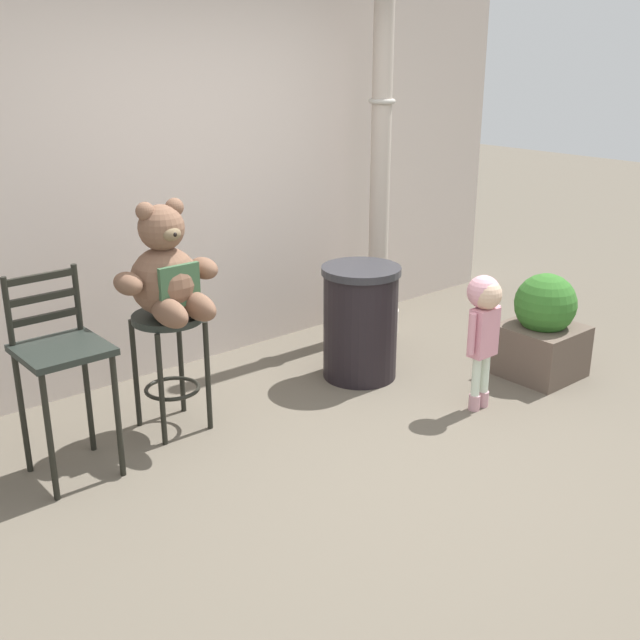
# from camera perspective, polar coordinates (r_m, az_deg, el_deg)

# --- Properties ---
(ground_plane) EXTENTS (24.00, 24.00, 0.00)m
(ground_plane) POSITION_cam_1_polar(r_m,az_deg,el_deg) (4.39, 5.20, -10.24)
(ground_plane) COLOR #5F5749
(building_wall) EXTENTS (6.13, 0.30, 3.80)m
(building_wall) POSITION_cam_1_polar(r_m,az_deg,el_deg) (5.49, -10.53, 16.32)
(building_wall) COLOR beige
(building_wall) RESTS_ON ground_plane
(bar_stool_with_teddy) EXTENTS (0.41, 0.41, 0.72)m
(bar_stool_with_teddy) POSITION_cam_1_polar(r_m,az_deg,el_deg) (4.61, -10.98, -1.93)
(bar_stool_with_teddy) COLOR #222823
(bar_stool_with_teddy) RESTS_ON ground_plane
(teddy_bear) EXTENTS (0.62, 0.55, 0.66)m
(teddy_bear) POSITION_cam_1_polar(r_m,az_deg,el_deg) (4.44, -11.15, 3.31)
(teddy_bear) COLOR brown
(teddy_bear) RESTS_ON bar_stool_with_teddy
(child_walking) EXTENTS (0.28, 0.22, 0.87)m
(child_walking) POSITION_cam_1_polar(r_m,az_deg,el_deg) (4.84, 11.94, 0.45)
(child_walking) COLOR #C7919C
(child_walking) RESTS_ON ground_plane
(trash_bin) EXTENTS (0.53, 0.53, 0.79)m
(trash_bin) POSITION_cam_1_polar(r_m,az_deg,el_deg) (5.29, 2.97, -0.15)
(trash_bin) COLOR black
(trash_bin) RESTS_ON ground_plane
(lamppost) EXTENTS (0.36, 0.36, 3.10)m
(lamppost) POSITION_cam_1_polar(r_m,az_deg,el_deg) (5.97, 4.43, 10.54)
(lamppost) COLOR #B6ADA1
(lamppost) RESTS_ON ground_plane
(bar_chair_empty) EXTENTS (0.43, 0.43, 1.09)m
(bar_chair_empty) POSITION_cam_1_polar(r_m,az_deg,el_deg) (4.21, -18.46, -2.76)
(bar_chair_empty) COLOR #222823
(bar_chair_empty) RESTS_ON ground_plane
(planter_with_shrub) EXTENTS (0.49, 0.49, 0.73)m
(planter_with_shrub) POSITION_cam_1_polar(r_m,az_deg,el_deg) (5.54, 16.03, -0.67)
(planter_with_shrub) COLOR brown
(planter_with_shrub) RESTS_ON ground_plane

